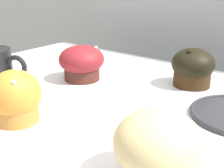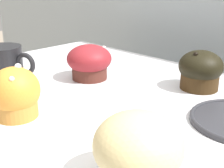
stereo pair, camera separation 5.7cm
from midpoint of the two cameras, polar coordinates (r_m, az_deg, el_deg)
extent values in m
cylinder|color=#C48136|center=(0.55, -19.94, -4.15)|extent=(0.07, 0.07, 0.05)
ellipsoid|color=orange|center=(0.54, -20.24, -1.80)|extent=(0.09, 0.09, 0.08)
sphere|color=white|center=(0.54, -19.80, 2.44)|extent=(0.01, 0.01, 0.01)
sphere|color=white|center=(0.51, -20.61, 0.25)|extent=(0.01, 0.01, 0.01)
sphere|color=white|center=(0.54, -19.97, 2.42)|extent=(0.01, 0.01, 0.01)
cylinder|color=#4E241D|center=(0.73, -7.76, 2.62)|extent=(0.08, 0.08, 0.05)
ellipsoid|color=maroon|center=(0.72, -7.84, 4.45)|extent=(0.10, 0.10, 0.07)
sphere|color=white|center=(0.73, -5.20, 6.57)|extent=(0.01, 0.01, 0.01)
cylinder|color=#352310|center=(0.70, 12.22, 1.63)|extent=(0.08, 0.08, 0.05)
ellipsoid|color=black|center=(0.69, 12.37, 3.59)|extent=(0.09, 0.09, 0.07)
sphere|color=black|center=(0.66, 11.53, 5.68)|extent=(0.01, 0.01, 0.01)
cylinder|color=silver|center=(0.38, 3.90, -14.08)|extent=(0.08, 0.08, 0.05)
ellipsoid|color=#DAC182|center=(0.37, 3.99, -10.91)|extent=(0.11, 0.11, 0.08)
torus|color=black|center=(0.72, -19.27, 2.99)|extent=(0.05, 0.03, 0.05)
camera|label=1|loc=(0.03, -92.86, -1.02)|focal=50.00mm
camera|label=2|loc=(0.03, 87.14, 1.02)|focal=50.00mm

